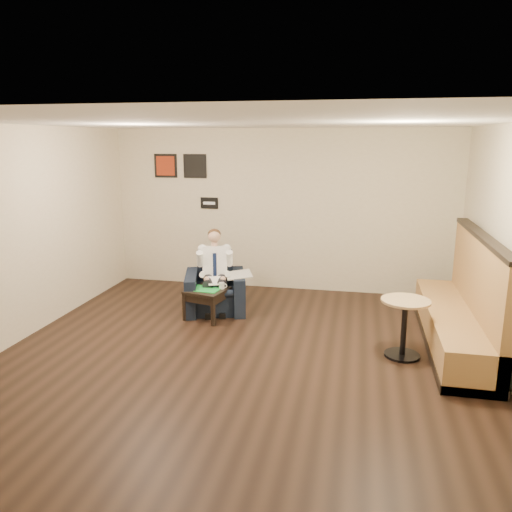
% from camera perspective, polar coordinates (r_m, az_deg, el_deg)
% --- Properties ---
extents(ground, '(6.00, 6.00, 0.00)m').
position_cam_1_polar(ground, '(6.28, -1.64, -11.38)').
color(ground, black).
rests_on(ground, ground).
extents(wall_back, '(6.00, 0.02, 2.80)m').
position_cam_1_polar(wall_back, '(8.74, 2.89, 5.21)').
color(wall_back, beige).
rests_on(wall_back, ground).
extents(wall_front, '(6.00, 0.02, 2.80)m').
position_cam_1_polar(wall_front, '(3.13, -14.88, -10.07)').
color(wall_front, beige).
rests_on(wall_front, ground).
extents(wall_left, '(0.02, 6.00, 2.80)m').
position_cam_1_polar(wall_left, '(7.15, -25.81, 2.11)').
color(wall_left, beige).
rests_on(wall_left, ground).
extents(ceiling, '(6.00, 6.00, 0.02)m').
position_cam_1_polar(ceiling, '(5.72, -1.83, 15.07)').
color(ceiling, white).
rests_on(ceiling, wall_back).
extents(seating_sign, '(0.32, 0.02, 0.20)m').
position_cam_1_polar(seating_sign, '(9.01, -5.36, 6.04)').
color(seating_sign, black).
rests_on(seating_sign, wall_back).
extents(art_print_left, '(0.42, 0.03, 0.42)m').
position_cam_1_polar(art_print_left, '(9.22, -10.28, 10.11)').
color(art_print_left, '#992C12').
rests_on(art_print_left, wall_back).
extents(art_print_right, '(0.42, 0.03, 0.42)m').
position_cam_1_polar(art_print_right, '(9.03, -6.99, 10.16)').
color(art_print_right, black).
rests_on(art_print_right, wall_back).
extents(armchair, '(1.12, 1.12, 0.88)m').
position_cam_1_polar(armchair, '(7.77, -4.70, -3.11)').
color(armchair, black).
rests_on(armchair, ground).
extents(seated_man, '(0.79, 0.98, 1.20)m').
position_cam_1_polar(seated_man, '(7.61, -4.73, -2.19)').
color(seated_man, white).
rests_on(seated_man, armchair).
extents(lap_papers, '(0.29, 0.34, 0.01)m').
position_cam_1_polar(lap_papers, '(7.54, -4.73, -2.83)').
color(lap_papers, white).
rests_on(lap_papers, seated_man).
extents(newspaper, '(0.51, 0.57, 0.01)m').
position_cam_1_polar(newspaper, '(7.64, -1.98, -2.13)').
color(newspaper, silver).
rests_on(newspaper, armchair).
extents(side_table, '(0.67, 0.67, 0.45)m').
position_cam_1_polar(side_table, '(7.50, -5.56, -5.43)').
color(side_table, black).
rests_on(side_table, ground).
extents(green_folder, '(0.48, 0.37, 0.01)m').
position_cam_1_polar(green_folder, '(7.43, -5.87, -3.76)').
color(green_folder, green).
rests_on(green_folder, side_table).
extents(coffee_mug, '(0.10, 0.10, 0.09)m').
position_cam_1_polar(coffee_mug, '(7.43, -3.94, -3.40)').
color(coffee_mug, white).
rests_on(coffee_mug, side_table).
extents(smartphone, '(0.16, 0.12, 0.01)m').
position_cam_1_polar(smartphone, '(7.54, -4.63, -3.50)').
color(smartphone, black).
rests_on(smartphone, side_table).
extents(banquette, '(0.67, 2.82, 1.44)m').
position_cam_1_polar(banquette, '(6.84, 21.89, -3.85)').
color(banquette, '#A57640').
rests_on(banquette, ground).
extents(cafe_table, '(0.60, 0.60, 0.73)m').
position_cam_1_polar(cafe_table, '(6.40, 16.54, -7.92)').
color(cafe_table, tan).
rests_on(cafe_table, ground).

